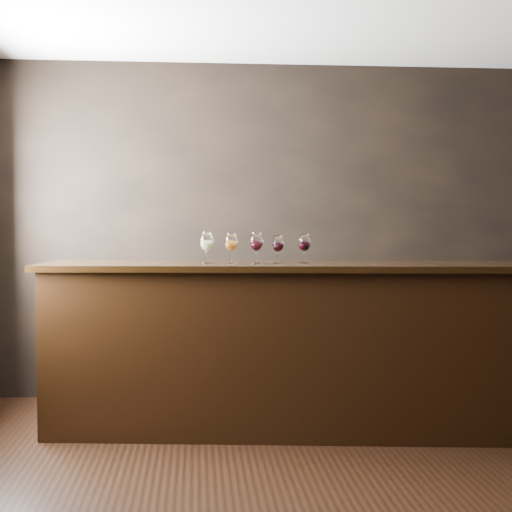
{
  "coord_description": "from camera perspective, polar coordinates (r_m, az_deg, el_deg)",
  "views": [
    {
      "loc": [
        -0.84,
        -3.79,
        1.46
      ],
      "look_at": [
        -0.43,
        1.13,
        1.23
      ],
      "focal_mm": 50.0,
      "sensor_mm": 36.0,
      "label": 1
    }
  ],
  "objects": [
    {
      "name": "back_bar_shelf",
      "position": [
        5.95,
        2.1,
        -6.87
      ],
      "size": [
        2.63,
        0.4,
        0.95
      ],
      "primitive_type": "cube",
      "color": "black",
      "rests_on": "ground"
    },
    {
      "name": "glass_white",
      "position": [
        4.92,
        -3.96,
        1.11
      ],
      "size": [
        0.09,
        0.09,
        0.22
      ],
      "color": "white",
      "rests_on": "bar_top"
    },
    {
      "name": "room_shell",
      "position": [
        3.97,
        4.08,
        7.75
      ],
      "size": [
        5.02,
        4.52,
        2.81
      ],
      "color": "black",
      "rests_on": "ground"
    },
    {
      "name": "glass_amber",
      "position": [
        4.96,
        -1.99,
        1.06
      ],
      "size": [
        0.09,
        0.09,
        0.21
      ],
      "color": "white",
      "rests_on": "bar_top"
    },
    {
      "name": "glass_red_b",
      "position": [
        4.95,
        1.77,
        0.95
      ],
      "size": [
        0.08,
        0.08,
        0.2
      ],
      "color": "white",
      "rests_on": "bar_top"
    },
    {
      "name": "bar_counter",
      "position": [
        5.03,
        2.11,
        -7.53
      ],
      "size": [
        3.3,
        1.08,
        1.14
      ],
      "primitive_type": "cube",
      "rotation": [
        0.0,
        0.0,
        -0.12
      ],
      "color": "black",
      "rests_on": "ground"
    },
    {
      "name": "glass_red_c",
      "position": [
        4.97,
        3.9,
        1.05
      ],
      "size": [
        0.09,
        0.09,
        0.21
      ],
      "color": "white",
      "rests_on": "bar_top"
    },
    {
      "name": "glass_red_a",
      "position": [
        4.93,
        0.03,
        1.1
      ],
      "size": [
        0.09,
        0.09,
        0.22
      ],
      "color": "white",
      "rests_on": "bar_top"
    },
    {
      "name": "bar_top",
      "position": [
        4.96,
        2.12,
        -0.82
      ],
      "size": [
        3.42,
        1.17,
        0.04
      ],
      "primitive_type": "cube",
      "rotation": [
        0.0,
        0.0,
        -0.12
      ],
      "color": "black",
      "rests_on": "bar_counter"
    },
    {
      "name": "ground",
      "position": [
        4.15,
        7.59,
        -17.94
      ],
      "size": [
        5.0,
        5.0,
        0.0
      ],
      "primitive_type": "plane",
      "color": "black",
      "rests_on": "ground"
    }
  ]
}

